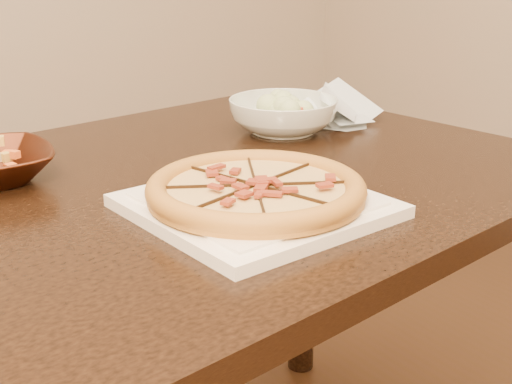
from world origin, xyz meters
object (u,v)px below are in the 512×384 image
dining_table (154,248)px  salad_bowl (283,116)px  pizza (256,189)px  plate (256,205)px

dining_table → salad_bowl: 0.43m
salad_bowl → pizza: bearing=-132.4°
plate → pizza: size_ratio=1.07×
dining_table → plate: (0.07, -0.18, 0.11)m
pizza → dining_table: bearing=112.3°
pizza → plate: bearing=7.1°
dining_table → pizza: pizza is taller
dining_table → pizza: size_ratio=4.76×
pizza → salad_bowl: salad_bowl is taller
pizza → salad_bowl: size_ratio=1.43×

